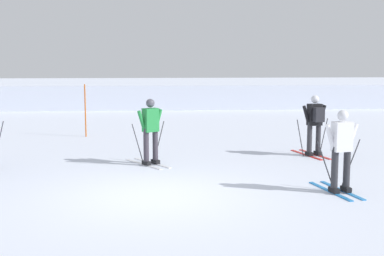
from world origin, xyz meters
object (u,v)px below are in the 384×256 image
(skier_green, at_px, (150,130))
(skier_white, at_px, (341,149))
(trail_marker_pole, at_px, (85,111))
(skier_black, at_px, (315,122))

(skier_green, distance_m, skier_white, 4.95)
(trail_marker_pole, bearing_deg, skier_green, -65.19)
(skier_black, relative_size, trail_marker_pole, 0.94)
(skier_green, relative_size, skier_black, 1.00)
(skier_black, distance_m, trail_marker_pole, 8.01)
(skier_white, height_order, trail_marker_pole, trail_marker_pole)
(skier_green, height_order, skier_black, same)
(skier_black, xyz_separation_m, trail_marker_pole, (-6.88, 4.10, -0.04))
(skier_white, height_order, skier_black, same)
(skier_white, relative_size, trail_marker_pole, 0.94)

